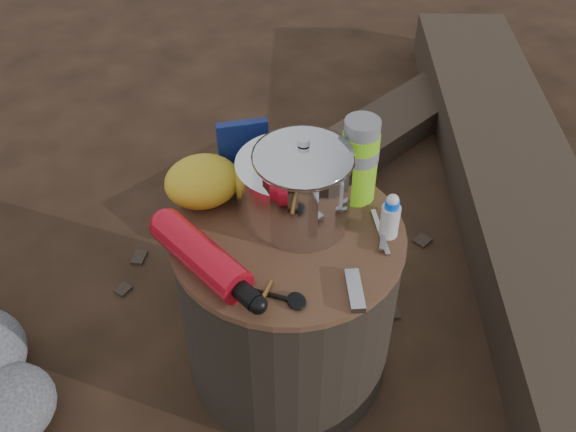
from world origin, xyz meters
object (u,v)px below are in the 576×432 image
object	(u,v)px
camping_pot	(303,184)
travel_mug	(319,163)
thermos	(359,161)
log_main	(517,193)
fuel_bottle	(201,256)
stump	(288,302)

from	to	relation	value
camping_pot	travel_mug	distance (m)	0.12
thermos	travel_mug	xyz separation A→B (m)	(-0.07, 0.06, -0.04)
log_main	camping_pot	xyz separation A→B (m)	(-0.76, -0.29, 0.45)
fuel_bottle	travel_mug	distance (m)	0.34
fuel_bottle	thermos	size ratio (longest dim) A/B	1.54
log_main	stump	bearing A→B (deg)	-141.37
fuel_bottle	travel_mug	xyz separation A→B (m)	(0.29, 0.18, 0.02)
stump	fuel_bottle	world-z (taller)	fuel_bottle
log_main	camping_pot	size ratio (longest dim) A/B	10.43
stump	camping_pot	xyz separation A→B (m)	(0.04, 0.03, 0.31)
stump	log_main	world-z (taller)	stump
log_main	thermos	size ratio (longest dim) A/B	10.65
camping_pot	fuel_bottle	size ratio (longest dim) A/B	0.66
log_main	fuel_bottle	xyz separation A→B (m)	(-0.98, -0.37, 0.39)
camping_pot	log_main	bearing A→B (deg)	20.68
fuel_bottle	travel_mug	world-z (taller)	travel_mug
log_main	fuel_bottle	bearing A→B (deg)	-142.49
travel_mug	fuel_bottle	bearing A→B (deg)	-148.55
stump	thermos	size ratio (longest dim) A/B	2.49
fuel_bottle	thermos	bearing A→B (deg)	-8.41
camping_pot	fuel_bottle	distance (m)	0.24
camping_pot	fuel_bottle	xyz separation A→B (m)	(-0.22, -0.08, -0.06)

